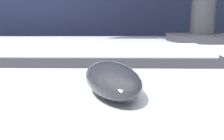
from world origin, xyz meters
The scene contains 3 objects.
partition_panel centered at (0.00, 0.58, 0.65)m, with size 5.00×0.03×1.30m.
computer_mouse_near centered at (-0.01, -0.23, 0.74)m, with size 0.08×0.13×0.03m.
keyboard centered at (-0.03, -0.03, 0.74)m, with size 0.41×0.15×0.02m.
Camera 1 is at (-0.01, -0.51, 0.82)m, focal length 42.00 mm.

